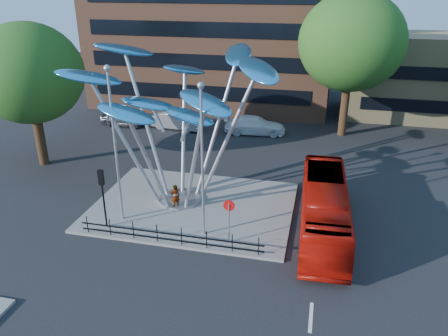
% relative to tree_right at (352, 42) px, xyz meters
% --- Properties ---
extents(ground, '(120.00, 120.00, 0.00)m').
position_rel_tree_right_xyz_m(ground, '(-8.00, -22.00, -8.04)').
color(ground, black).
rests_on(ground, ground).
extents(traffic_island, '(12.00, 9.00, 0.15)m').
position_rel_tree_right_xyz_m(traffic_island, '(-9.00, -16.00, -7.96)').
color(traffic_island, slate).
rests_on(traffic_island, ground).
extents(low_building_near, '(15.00, 8.00, 8.00)m').
position_rel_tree_right_xyz_m(low_building_near, '(8.00, 8.00, -4.04)').
color(low_building_near, tan).
rests_on(low_building_near, ground).
extents(tree_right, '(8.80, 8.80, 12.11)m').
position_rel_tree_right_xyz_m(tree_right, '(0.00, 0.00, 0.00)').
color(tree_right, black).
rests_on(tree_right, ground).
extents(tree_left, '(7.60, 7.60, 10.32)m').
position_rel_tree_right_xyz_m(tree_left, '(-22.00, -12.00, -1.24)').
color(tree_left, black).
rests_on(tree_left, ground).
extents(leaf_sculpture, '(12.72, 9.54, 9.51)m').
position_rel_tree_right_xyz_m(leaf_sculpture, '(-10.07, -15.32, -1.16)').
color(leaf_sculpture, '#9EA0A5').
rests_on(leaf_sculpture, traffic_island).
extents(street_lamp_left, '(0.36, 0.36, 8.80)m').
position_rel_tree_right_xyz_m(street_lamp_left, '(-12.50, -18.50, -2.68)').
color(street_lamp_left, '#9EA0A5').
rests_on(street_lamp_left, traffic_island).
extents(street_lamp_right, '(0.36, 0.36, 8.30)m').
position_rel_tree_right_xyz_m(street_lamp_right, '(-7.50, -19.00, -2.94)').
color(street_lamp_right, '#9EA0A5').
rests_on(street_lamp_right, traffic_island).
extents(traffic_light_island, '(0.28, 0.18, 3.42)m').
position_rel_tree_right_xyz_m(traffic_light_island, '(-13.00, -19.50, -5.42)').
color(traffic_light_island, black).
rests_on(traffic_light_island, traffic_island).
extents(no_entry_sign_island, '(0.60, 0.10, 2.45)m').
position_rel_tree_right_xyz_m(no_entry_sign_island, '(-6.00, -19.48, -6.22)').
color(no_entry_sign_island, '#9EA0A5').
rests_on(no_entry_sign_island, traffic_island).
extents(pedestrian_railing_front, '(10.00, 0.06, 1.00)m').
position_rel_tree_right_xyz_m(pedestrian_railing_front, '(-9.00, -20.30, -7.48)').
color(pedestrian_railing_front, black).
rests_on(pedestrian_railing_front, traffic_island).
extents(red_bus, '(2.78, 10.23, 2.82)m').
position_rel_tree_right_xyz_m(red_bus, '(-1.26, -16.95, -6.62)').
color(red_bus, '#B11108').
rests_on(red_bus, ground).
extents(pedestrian, '(0.67, 0.62, 1.53)m').
position_rel_tree_right_xyz_m(pedestrian, '(-9.94, -16.61, -7.12)').
color(pedestrian, gray).
rests_on(pedestrian, traffic_island).
extents(parked_car_left, '(4.39, 2.04, 1.45)m').
position_rel_tree_right_xyz_m(parked_car_left, '(-20.23, -2.02, -7.31)').
color(parked_car_left, '#43454C').
rests_on(parked_car_left, ground).
extents(parked_car_mid, '(5.01, 2.22, 1.60)m').
position_rel_tree_right_xyz_m(parked_car_mid, '(-14.88, -1.78, -7.24)').
color(parked_car_mid, '#ACB0B4').
rests_on(parked_car_mid, ground).
extents(parked_car_right, '(5.62, 2.76, 1.57)m').
position_rel_tree_right_xyz_m(parked_car_right, '(-7.63, -1.47, -7.25)').
color(parked_car_right, white).
rests_on(parked_car_right, ground).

